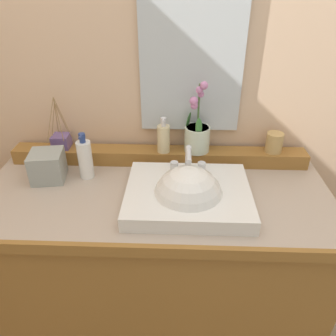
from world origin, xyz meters
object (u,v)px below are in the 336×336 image
soap_dispenser (164,138)px  potted_plant (197,134)px  tumbler_cup (274,143)px  tissue_box (48,166)px  lotion_bottle (85,159)px  sink_basin (188,198)px  reed_diffuser (61,141)px

soap_dispenser → potted_plant: bearing=6.1°
tumbler_cup → tissue_box: (-0.96, -0.16, -0.05)m
soap_dispenser → lotion_bottle: bearing=-160.1°
potted_plant → soap_dispenser: size_ratio=1.98×
lotion_bottle → tissue_box: lotion_bottle is taller
sink_basin → lotion_bottle: size_ratio=2.32×
tumbler_cup → soap_dispenser: bearing=-177.9°
tumbler_cup → tissue_box: tumbler_cup is taller
potted_plant → tissue_box: 0.64m
tumbler_cup → reed_diffuser: reed_diffuser is taller
lotion_bottle → tissue_box: size_ratio=1.54×
potted_plant → reed_diffuser: potted_plant is taller
lotion_bottle → tissue_box: bearing=-171.3°
soap_dispenser → tumbler_cup: 0.48m
soap_dispenser → tissue_box: size_ratio=1.23×
potted_plant → lotion_bottle: size_ratio=1.58×
sink_basin → tissue_box: (-0.58, 0.15, 0.04)m
reed_diffuser → tissue_box: reed_diffuser is taller
tumbler_cup → reed_diffuser: bearing=179.8°
potted_plant → tissue_box: (-0.62, -0.15, -0.08)m
potted_plant → lotion_bottle: 0.49m
sink_basin → reed_diffuser: 0.65m
tissue_box → tumbler_cup: bearing=9.3°
potted_plant → soap_dispenser: 0.15m
soap_dispenser → reed_diffuser: (-0.46, 0.02, -0.03)m
potted_plant → reed_diffuser: bearing=179.4°
soap_dispenser → tumbler_cup: soap_dispenser is taller
lotion_bottle → soap_dispenser: bearing=19.9°
soap_dispenser → reed_diffuser: bearing=177.3°
sink_basin → potted_plant: potted_plant is taller
sink_basin → tumbler_cup: bearing=38.8°
sink_basin → potted_plant: (0.04, 0.30, 0.12)m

